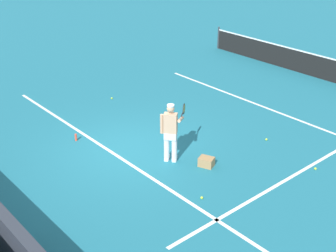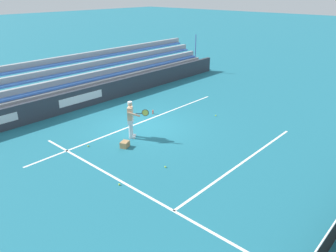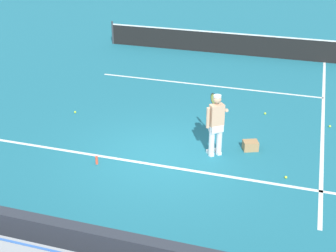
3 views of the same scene
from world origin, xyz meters
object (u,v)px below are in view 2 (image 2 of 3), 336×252
at_px(tennis_ball_midcourt, 216,115).
at_px(water_bottle, 153,112).
at_px(ball_box_cardboard, 125,144).
at_px(tennis_ball_toward_net, 165,167).
at_px(tennis_ball_on_baseline, 88,146).
at_px(tennis_player, 131,119).
at_px(tennis_ball_stray_back, 119,184).

height_order(tennis_ball_midcourt, water_bottle, water_bottle).
distance_m(ball_box_cardboard, tennis_ball_toward_net, 2.49).
bearing_deg(tennis_ball_on_baseline, water_bottle, -171.15).
bearing_deg(water_bottle, tennis_ball_midcourt, 126.82).
bearing_deg(tennis_player, water_bottle, -153.35).
distance_m(tennis_player, tennis_ball_stray_back, 4.07).
bearing_deg(tennis_ball_midcourt, tennis_player, -15.21).
bearing_deg(tennis_ball_toward_net, ball_box_cardboard, -92.70).
bearing_deg(water_bottle, ball_box_cardboard, 27.82).
bearing_deg(tennis_ball_on_baseline, tennis_ball_midcourt, 163.65).
relative_size(ball_box_cardboard, tennis_ball_midcourt, 6.06).
xyz_separation_m(tennis_ball_stray_back, tennis_ball_toward_net, (-1.97, 0.37, 0.00)).
bearing_deg(tennis_ball_midcourt, ball_box_cardboard, -7.76).
height_order(tennis_ball_stray_back, water_bottle, water_bottle).
height_order(tennis_ball_on_baseline, tennis_ball_midcourt, same).
height_order(tennis_player, tennis_ball_toward_net, tennis_player).
bearing_deg(tennis_ball_stray_back, tennis_ball_on_baseline, -107.31).
height_order(tennis_ball_stray_back, tennis_ball_toward_net, same).
distance_m(tennis_ball_on_baseline, tennis_ball_midcourt, 7.05).
xyz_separation_m(tennis_ball_on_baseline, water_bottle, (-4.73, -0.74, 0.08)).
distance_m(ball_box_cardboard, tennis_ball_on_baseline, 1.60).
relative_size(tennis_player, ball_box_cardboard, 4.29).
xyz_separation_m(tennis_player, tennis_ball_on_baseline, (1.93, -0.67, -0.86)).
height_order(ball_box_cardboard, tennis_ball_on_baseline, ball_box_cardboard).
height_order(tennis_player, tennis_ball_stray_back, tennis_player).
distance_m(tennis_ball_stray_back, tennis_ball_toward_net, 2.00).
bearing_deg(tennis_ball_on_baseline, tennis_player, 160.87).
distance_m(tennis_ball_midcourt, water_bottle, 3.40).
relative_size(ball_box_cardboard, tennis_ball_toward_net, 6.06).
xyz_separation_m(tennis_ball_toward_net, water_bottle, (-3.79, -4.42, 0.08)).
relative_size(tennis_ball_stray_back, tennis_ball_toward_net, 1.00).
height_order(ball_box_cardboard, tennis_ball_stray_back, ball_box_cardboard).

